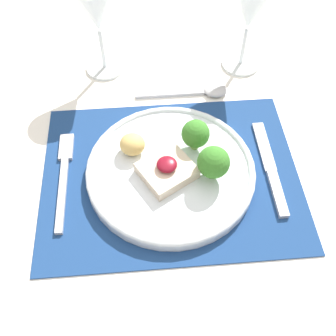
{
  "coord_description": "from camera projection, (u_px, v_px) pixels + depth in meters",
  "views": [
    {
      "loc": [
        -0.04,
        -0.38,
        1.31
      ],
      "look_at": [
        -0.0,
        -0.0,
        0.78
      ],
      "focal_mm": 42.0,
      "sensor_mm": 36.0,
      "label": 1
    }
  ],
  "objects": [
    {
      "name": "fork",
      "position": [
        64.0,
        173.0,
        0.66
      ],
      "size": [
        0.02,
        0.2,
        0.01
      ],
      "rotation": [
        0.0,
        0.0,
        -0.03
      ],
      "color": "#B2B2B7",
      "rests_on": "placemat"
    },
    {
      "name": "wine_glass_near",
      "position": [
        250.0,
        12.0,
        0.74
      ],
      "size": [
        0.08,
        0.08,
        0.18
      ],
      "color": "white",
      "rests_on": "dining_table"
    },
    {
      "name": "spoon",
      "position": [
        203.0,
        91.0,
        0.78
      ],
      "size": [
        0.18,
        0.04,
        0.01
      ],
      "rotation": [
        0.0,
        0.0,
        0.04
      ],
      "color": "#B2B2B7",
      "rests_on": "dining_table"
    },
    {
      "name": "ground_plane",
      "position": [
        169.0,
        307.0,
        1.28
      ],
      "size": [
        8.0,
        8.0,
        0.0
      ],
      "primitive_type": "plane",
      "color": "#4C4742"
    },
    {
      "name": "dining_table",
      "position": [
        170.0,
        198.0,
        0.73
      ],
      "size": [
        1.57,
        1.22,
        0.76
      ],
      "color": "white",
      "rests_on": "ground_plane"
    },
    {
      "name": "dinner_plate",
      "position": [
        171.0,
        168.0,
        0.65
      ],
      "size": [
        0.28,
        0.28,
        0.08
      ],
      "color": "silver",
      "rests_on": "placemat"
    },
    {
      "name": "placemat",
      "position": [
        171.0,
        175.0,
        0.67
      ],
      "size": [
        0.43,
        0.33,
        0.0
      ],
      "primitive_type": "cube",
      "color": "navy",
      "rests_on": "dining_table"
    },
    {
      "name": "knife",
      "position": [
        272.0,
        173.0,
        0.66
      ],
      "size": [
        0.02,
        0.2,
        0.01
      ],
      "rotation": [
        0.0,
        0.0,
        0.01
      ],
      "color": "#B2B2B7",
      "rests_on": "placemat"
    },
    {
      "name": "wine_glass_far",
      "position": [
        97.0,
        14.0,
        0.73
      ],
      "size": [
        0.08,
        0.08,
        0.18
      ],
      "color": "white",
      "rests_on": "dining_table"
    }
  ]
}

